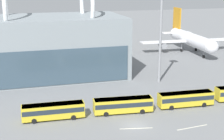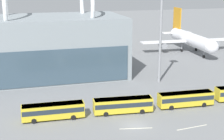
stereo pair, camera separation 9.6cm
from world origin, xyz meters
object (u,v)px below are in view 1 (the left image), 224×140
Objects in this scene: airliner_at_gate_near at (44,49)px; airliner_at_gate_far at (190,39)px; shuttle_bus_2 at (186,98)px; shuttle_bus_1 at (123,104)px; shuttle_bus_0 at (53,110)px; floodlight_mast at (161,29)px.

airliner_at_gate_near is 53.71m from airliner_at_gate_far.
shuttle_bus_2 is (25.38, -45.07, -3.12)m from airliner_at_gate_near.
shuttle_bus_0 is at bearing -177.49° from shuttle_bus_1.
shuttle_bus_2 is (27.75, -0.78, 0.00)m from shuttle_bus_0.
shuttle_bus_2 is (-28.06, -50.39, -3.00)m from airliner_at_gate_far.
floodlight_mast is (27.16, -26.97, 9.04)m from airliner_at_gate_near.
airliner_at_gate_far is 74.74m from shuttle_bus_0.
airliner_at_gate_far is at bearing 50.86° from floodlight_mast.
shuttle_bus_1 is 1.01× the size of shuttle_bus_2.
airliner_at_gate_far is at bearing 43.72° from shuttle_bus_0.
shuttle_bus_0 is 1.00× the size of shuttle_bus_2.
airliner_at_gate_near reaches higher than shuttle_bus_0.
airliner_at_gate_near is 0.93× the size of airliner_at_gate_far.
airliner_at_gate_far reaches higher than shuttle_bus_2.
shuttle_bus_1 is at bearing -177.97° from shuttle_bus_2.
floodlight_mast reaches higher than airliner_at_gate_near.
airliner_at_gate_far is 57.76m from shuttle_bus_2.
shuttle_bus_1 is (-41.94, -50.23, -3.00)m from airliner_at_gate_far.
shuttle_bus_2 is (13.88, -0.16, 0.00)m from shuttle_bus_1.
airliner_at_gate_far is 3.10× the size of shuttle_bus_2.
shuttle_bus_1 and shuttle_bus_2 have the same top height.
floodlight_mast is (-26.28, -32.29, 9.16)m from airliner_at_gate_far.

